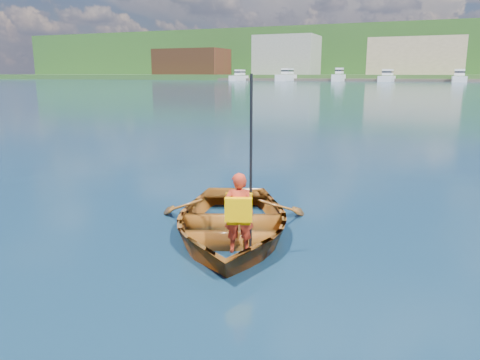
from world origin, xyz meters
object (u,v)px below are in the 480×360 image
at_px(dock, 468,80).
at_px(marina_yachts, 456,77).
at_px(rowboat, 230,222).
at_px(child_paddler, 239,211).

height_order(dock, marina_yachts, marina_yachts).
height_order(rowboat, child_paddler, child_paddler).
relative_size(rowboat, child_paddler, 1.86).
distance_m(rowboat, marina_yachts, 144.15).
bearing_deg(marina_yachts, rowboat, -92.71).
height_order(rowboat, marina_yachts, marina_yachts).
height_order(rowboat, dock, dock).
xyz_separation_m(dock, marina_yachts, (-3.31, -4.67, 0.98)).
xyz_separation_m(rowboat, dock, (10.13, 148.65, 0.19)).
height_order(child_paddler, marina_yachts, marina_yachts).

